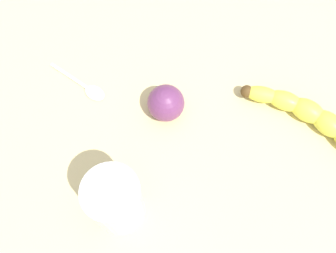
% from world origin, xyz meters
% --- Properties ---
extents(wooden_tabletop, '(1.20, 1.20, 0.03)m').
position_xyz_m(wooden_tabletop, '(0.00, 0.00, 0.01)').
color(wooden_tabletop, '#D7C286').
rests_on(wooden_tabletop, ground).
extents(banana, '(0.23, 0.10, 0.03)m').
position_xyz_m(banana, '(-0.09, -0.14, 0.05)').
color(banana, '#E3E244').
rests_on(banana, wooden_tabletop).
extents(smoothie_glass, '(0.07, 0.07, 0.11)m').
position_xyz_m(smoothie_glass, '(-0.03, 0.17, 0.08)').
color(smoothie_glass, silver).
rests_on(smoothie_glass, wooden_tabletop).
extents(plum_fruit, '(0.06, 0.06, 0.06)m').
position_xyz_m(plum_fruit, '(0.06, 0.03, 0.06)').
color(plum_fruit, '#6B3360').
rests_on(plum_fruit, wooden_tabletop).
extents(teaspoon, '(0.11, 0.05, 0.01)m').
position_xyz_m(teaspoon, '(0.16, 0.11, 0.03)').
color(teaspoon, silver).
rests_on(teaspoon, wooden_tabletop).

